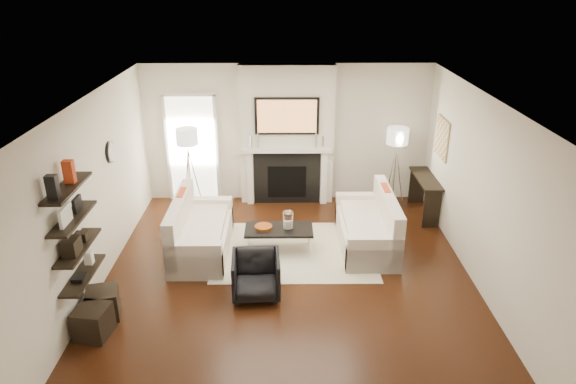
{
  "coord_description": "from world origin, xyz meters",
  "views": [
    {
      "loc": [
        -0.07,
        -6.59,
        4.24
      ],
      "look_at": [
        0.0,
        0.6,
        1.15
      ],
      "focal_mm": 32.0,
      "sensor_mm": 36.0,
      "label": 1
    }
  ],
  "objects_px": {
    "loveseat_left_base": "(202,240)",
    "loveseat_right_base": "(366,234)",
    "coffee_table": "(279,230)",
    "ottoman_near": "(103,303)",
    "lamp_right_shade": "(398,136)",
    "armchair": "(256,274)",
    "lamp_left_shade": "(187,137)"
  },
  "relations": [
    {
      "from": "lamp_left_shade",
      "to": "ottoman_near",
      "type": "height_order",
      "value": "lamp_left_shade"
    },
    {
      "from": "lamp_left_shade",
      "to": "lamp_right_shade",
      "type": "relative_size",
      "value": 1.0
    },
    {
      "from": "loveseat_right_base",
      "to": "coffee_table",
      "type": "bearing_deg",
      "value": -173.24
    },
    {
      "from": "coffee_table",
      "to": "lamp_left_shade",
      "type": "relative_size",
      "value": 2.75
    },
    {
      "from": "loveseat_right_base",
      "to": "ottoman_near",
      "type": "height_order",
      "value": "loveseat_right_base"
    },
    {
      "from": "loveseat_left_base",
      "to": "lamp_left_shade",
      "type": "distance_m",
      "value": 2.15
    },
    {
      "from": "armchair",
      "to": "lamp_right_shade",
      "type": "relative_size",
      "value": 1.71
    },
    {
      "from": "ottoman_near",
      "to": "armchair",
      "type": "bearing_deg",
      "value": 13.62
    },
    {
      "from": "loveseat_left_base",
      "to": "coffee_table",
      "type": "height_order",
      "value": "same"
    },
    {
      "from": "coffee_table",
      "to": "ottoman_near",
      "type": "relative_size",
      "value": 2.75
    },
    {
      "from": "loveseat_left_base",
      "to": "ottoman_near",
      "type": "xyz_separation_m",
      "value": [
        -1.07,
        -1.72,
        -0.01
      ]
    },
    {
      "from": "armchair",
      "to": "lamp_left_shade",
      "type": "height_order",
      "value": "lamp_left_shade"
    },
    {
      "from": "armchair",
      "to": "coffee_table",
      "type": "bearing_deg",
      "value": 72.63
    },
    {
      "from": "coffee_table",
      "to": "ottoman_near",
      "type": "xyz_separation_m",
      "value": [
        -2.32,
        -1.71,
        -0.2
      ]
    },
    {
      "from": "loveseat_left_base",
      "to": "lamp_right_shade",
      "type": "height_order",
      "value": "lamp_right_shade"
    },
    {
      "from": "lamp_left_shade",
      "to": "loveseat_right_base",
      "type": "bearing_deg",
      "value": -25.97
    },
    {
      "from": "lamp_right_shade",
      "to": "ottoman_near",
      "type": "xyz_separation_m",
      "value": [
        -4.52,
        -3.42,
        -1.25
      ]
    },
    {
      "from": "loveseat_right_base",
      "to": "ottoman_near",
      "type": "xyz_separation_m",
      "value": [
        -3.77,
        -1.89,
        -0.01
      ]
    },
    {
      "from": "lamp_right_shade",
      "to": "loveseat_right_base",
      "type": "bearing_deg",
      "value": -115.92
    },
    {
      "from": "loveseat_left_base",
      "to": "lamp_left_shade",
      "type": "xyz_separation_m",
      "value": [
        -0.45,
        1.7,
        1.24
      ]
    },
    {
      "from": "lamp_left_shade",
      "to": "armchair",
      "type": "bearing_deg",
      "value": -64.64
    },
    {
      "from": "loveseat_left_base",
      "to": "coffee_table",
      "type": "relative_size",
      "value": 1.64
    },
    {
      "from": "loveseat_left_base",
      "to": "armchair",
      "type": "distance_m",
      "value": 1.56
    },
    {
      "from": "loveseat_right_base",
      "to": "coffee_table",
      "type": "distance_m",
      "value": 1.47
    },
    {
      "from": "loveseat_right_base",
      "to": "lamp_left_shade",
      "type": "xyz_separation_m",
      "value": [
        -3.15,
        1.54,
        1.24
      ]
    },
    {
      "from": "coffee_table",
      "to": "ottoman_near",
      "type": "distance_m",
      "value": 2.89
    },
    {
      "from": "loveseat_right_base",
      "to": "lamp_right_shade",
      "type": "distance_m",
      "value": 2.11
    },
    {
      "from": "lamp_left_shade",
      "to": "coffee_table",
      "type": "bearing_deg",
      "value": -45.06
    },
    {
      "from": "loveseat_left_base",
      "to": "loveseat_right_base",
      "type": "relative_size",
      "value": 1.0
    },
    {
      "from": "lamp_right_shade",
      "to": "coffee_table",
      "type": "bearing_deg",
      "value": -142.13
    },
    {
      "from": "loveseat_left_base",
      "to": "loveseat_right_base",
      "type": "height_order",
      "value": "same"
    },
    {
      "from": "ottoman_near",
      "to": "coffee_table",
      "type": "bearing_deg",
      "value": 36.4
    }
  ]
}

